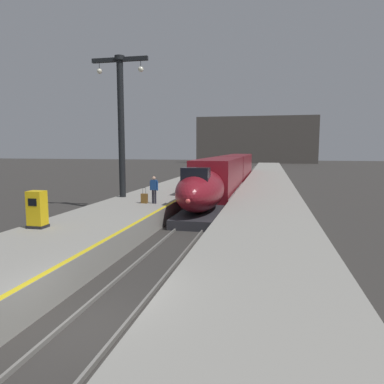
{
  "coord_description": "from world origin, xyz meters",
  "views": [
    {
      "loc": [
        4.17,
        -7.59,
        4.46
      ],
      "look_at": [
        -0.42,
        13.59,
        1.8
      ],
      "focal_mm": 33.36,
      "sensor_mm": 36.0,
      "label": 1
    }
  ],
  "objects_px": {
    "station_column_mid": "(121,114)",
    "passenger_near_edge": "(154,188)",
    "rolling_suitcase": "(144,198)",
    "highspeed_train_main": "(228,173)",
    "ticket_machine_yellow": "(37,211)"
  },
  "relations": [
    {
      "from": "rolling_suitcase",
      "to": "ticket_machine_yellow",
      "type": "bearing_deg",
      "value": -105.91
    },
    {
      "from": "ticket_machine_yellow",
      "to": "rolling_suitcase",
      "type": "bearing_deg",
      "value": 74.09
    },
    {
      "from": "highspeed_train_main",
      "to": "rolling_suitcase",
      "type": "bearing_deg",
      "value": -101.89
    },
    {
      "from": "highspeed_train_main",
      "to": "ticket_machine_yellow",
      "type": "height_order",
      "value": "highspeed_train_main"
    },
    {
      "from": "passenger_near_edge",
      "to": "ticket_machine_yellow",
      "type": "relative_size",
      "value": 1.06
    },
    {
      "from": "highspeed_train_main",
      "to": "station_column_mid",
      "type": "relative_size",
      "value": 4.03
    },
    {
      "from": "station_column_mid",
      "to": "passenger_near_edge",
      "type": "bearing_deg",
      "value": -38.05
    },
    {
      "from": "rolling_suitcase",
      "to": "ticket_machine_yellow",
      "type": "height_order",
      "value": "ticket_machine_yellow"
    },
    {
      "from": "highspeed_train_main",
      "to": "rolling_suitcase",
      "type": "relative_size",
      "value": 39.43
    },
    {
      "from": "station_column_mid",
      "to": "rolling_suitcase",
      "type": "relative_size",
      "value": 9.79
    },
    {
      "from": "highspeed_train_main",
      "to": "passenger_near_edge",
      "type": "relative_size",
      "value": 22.91
    },
    {
      "from": "station_column_mid",
      "to": "ticket_machine_yellow",
      "type": "distance_m",
      "value": 11.2
    },
    {
      "from": "station_column_mid",
      "to": "rolling_suitcase",
      "type": "distance_m",
      "value": 6.48
    },
    {
      "from": "rolling_suitcase",
      "to": "highspeed_train_main",
      "type": "bearing_deg",
      "value": 78.11
    },
    {
      "from": "station_column_mid",
      "to": "passenger_near_edge",
      "type": "relative_size",
      "value": 5.69
    }
  ]
}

